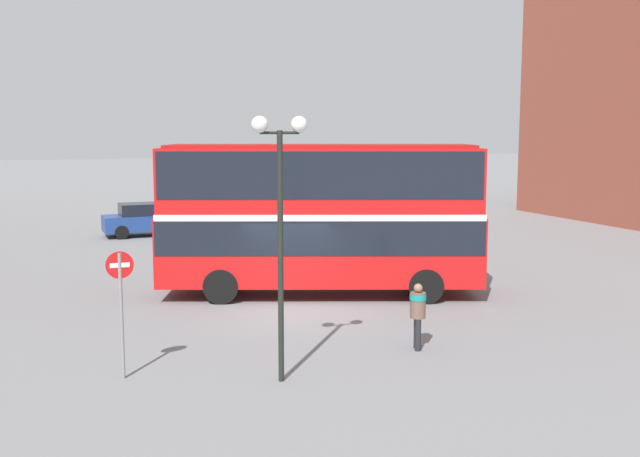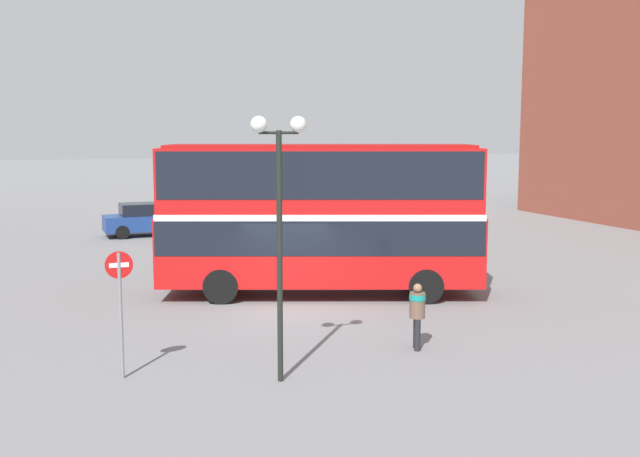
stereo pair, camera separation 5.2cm
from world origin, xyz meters
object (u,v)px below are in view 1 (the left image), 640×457
(pedestrian_foreground, at_px, (418,309))
(no_entry_sign, at_px, (121,296))
(double_decker_bus, at_px, (320,210))
(street_lamp_twin_globe, at_px, (280,189))
(parked_car_kerb_near, at_px, (396,212))
(parked_car_side_street, at_px, (145,219))

(pedestrian_foreground, distance_m, no_entry_sign, 7.01)
(double_decker_bus, bearing_deg, street_lamp_twin_globe, -95.96)
(pedestrian_foreground, distance_m, parked_car_kerb_near, 23.47)
(double_decker_bus, bearing_deg, pedestrian_foreground, -68.58)
(no_entry_sign, bearing_deg, double_decker_bus, 42.60)
(pedestrian_foreground, relative_size, parked_car_kerb_near, 0.35)
(street_lamp_twin_globe, height_order, no_entry_sign, street_lamp_twin_globe)
(double_decker_bus, height_order, no_entry_sign, double_decker_bus)
(parked_car_side_street, distance_m, street_lamp_twin_globe, 23.61)
(double_decker_bus, xyz_separation_m, parked_car_kerb_near, (9.86, 14.96, -1.97))
(double_decker_bus, xyz_separation_m, pedestrian_foreground, (0.21, -6.42, -1.79))
(parked_car_kerb_near, relative_size, no_entry_sign, 1.67)
(parked_car_kerb_near, xyz_separation_m, parked_car_side_street, (-13.54, 0.89, 0.01))
(double_decker_bus, bearing_deg, no_entry_sign, -117.82)
(pedestrian_foreground, xyz_separation_m, parked_car_side_street, (-3.89, 22.28, -0.17))
(parked_car_kerb_near, height_order, no_entry_sign, no_entry_sign)
(no_entry_sign, bearing_deg, parked_car_side_street, 82.07)
(parked_car_kerb_near, xyz_separation_m, no_entry_sign, (-16.61, -21.17, 1.01))
(double_decker_bus, bearing_deg, parked_car_kerb_near, 76.22)
(pedestrian_foreground, xyz_separation_m, parked_car_kerb_near, (9.65, 21.39, -0.18))
(parked_car_kerb_near, distance_m, parked_car_side_street, 13.57)
(double_decker_bus, height_order, street_lamp_twin_globe, street_lamp_twin_globe)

